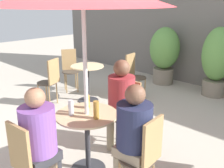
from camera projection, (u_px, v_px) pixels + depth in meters
The scene contains 18 objects.
ground_plane at pixel (76, 165), 3.16m from camera, with size 20.00×20.00×0.00m, color #B2A899.
storefront_wall at pixel (223, 20), 5.41m from camera, with size 10.00×0.06×3.00m.
cafe_table_near at pixel (87, 129), 2.92m from camera, with size 0.69×0.69×0.71m.
cafe_table_far at pixel (88, 76), 5.02m from camera, with size 0.63×0.63×0.71m.
bistro_chair_0 at pixel (28, 159), 2.36m from camera, with size 0.37×0.38×0.89m.
bistro_chair_1 at pixel (145, 152), 2.46m from camera, with size 0.38×0.37×0.89m.
bistro_chair_2 at pixel (127, 108), 3.48m from camera, with size 0.37×0.38×0.89m.
bistro_chair_3 at pixel (51, 78), 4.79m from camera, with size 0.41×0.39×0.89m.
bistro_chair_4 at pixel (133, 72), 5.19m from camera, with size 0.38×0.37×0.89m.
bistro_chair_5 at pixel (70, 66), 5.65m from camera, with size 0.42×0.41×0.89m.
seated_person_0 at pixel (40, 136), 2.41m from camera, with size 0.33×0.34×1.17m.
seated_person_1 at pixel (133, 132), 2.50m from camera, with size 0.36×0.34×1.18m.
seated_person_2 at pixel (121, 98), 3.32m from camera, with size 0.34×0.36×1.20m.
beer_glass_0 at pixel (87, 102), 3.00m from camera, with size 0.06×0.06×0.16m.
beer_glass_1 at pixel (71, 108), 2.81m from camera, with size 0.06×0.06×0.17m.
beer_glass_2 at pixel (96, 110), 2.72m from camera, with size 0.06×0.06×0.20m.
potted_plant_0 at pixel (164, 52), 6.06m from camera, with size 0.69×0.69×1.32m.
potted_plant_1 at pixel (217, 59), 5.25m from camera, with size 0.62×0.62×1.40m.
Camera 1 is at (2.19, -1.65, 1.90)m, focal length 42.00 mm.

